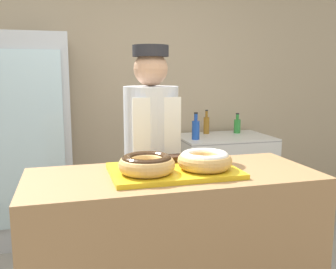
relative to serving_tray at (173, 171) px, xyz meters
name	(u,v)px	position (x,y,z in m)	size (l,w,h in m)	color
wall_back	(115,85)	(0.00, 2.13, 0.36)	(8.00, 0.06, 2.70)	tan
display_counter	(173,264)	(0.00, 0.00, -0.50)	(1.45, 0.61, 0.98)	#997047
serving_tray	(173,171)	(0.00, 0.00, 0.00)	(0.63, 0.42, 0.02)	yellow
donut_chocolate_glaze	(147,163)	(-0.15, -0.05, 0.06)	(0.27, 0.27, 0.09)	tan
donut_light_glaze	(205,160)	(0.15, -0.05, 0.06)	(0.27, 0.27, 0.09)	tan
brownie_back_left	(156,159)	(-0.05, 0.15, 0.03)	(0.09, 0.09, 0.03)	black
brownie_back_right	(175,158)	(0.05, 0.15, 0.03)	(0.09, 0.09, 0.03)	black
baker_person	(152,166)	(0.02, 0.56, -0.12)	(0.35, 0.35, 1.64)	#4C4C51
beverage_fridge	(33,138)	(-0.80, 1.73, -0.09)	(0.66, 0.69, 1.80)	#ADB2B7
chest_freezer	(223,175)	(1.05, 1.73, -0.57)	(0.93, 0.65, 0.84)	silver
bottle_blue	(196,129)	(0.70, 1.63, -0.05)	(0.07, 0.07, 0.26)	#1E4CB2
bottle_green	(237,125)	(1.26, 1.88, -0.07)	(0.07, 0.07, 0.21)	#2D8C38
bottle_amber	(206,124)	(0.93, 1.93, -0.05)	(0.06, 0.06, 0.25)	#99661E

